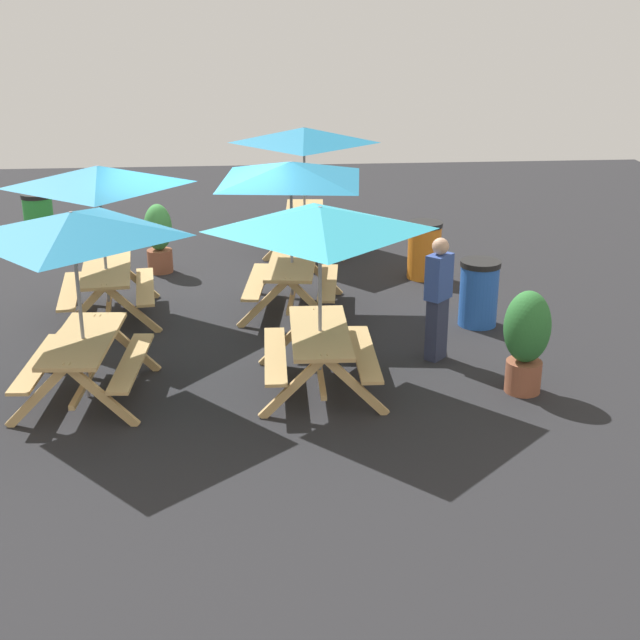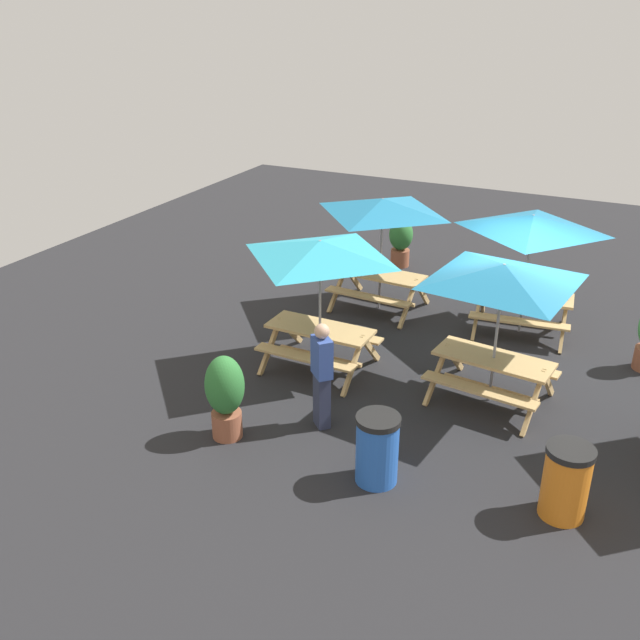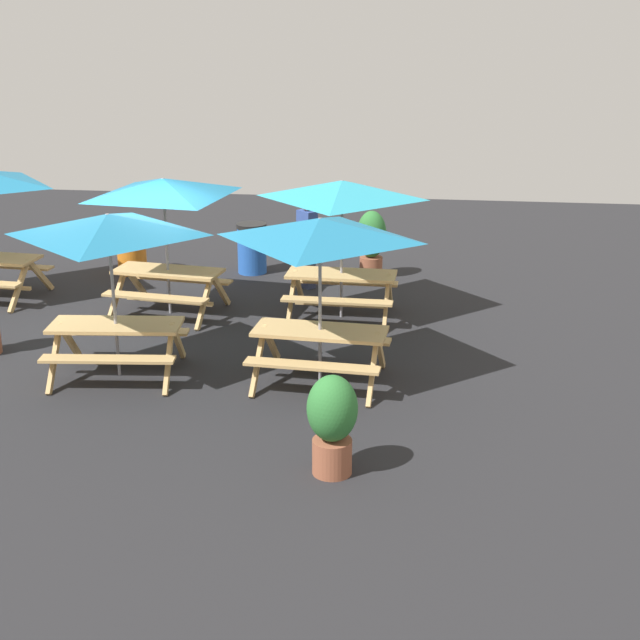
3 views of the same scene
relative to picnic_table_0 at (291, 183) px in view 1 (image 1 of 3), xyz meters
name	(u,v)px [view 1 (image 1 of 3)]	position (x,y,z in m)	size (l,w,h in m)	color
ground_plane	(206,309)	(-0.16, -1.34, -1.99)	(24.00, 24.00, 0.00)	#232326
picnic_table_0	(291,183)	(0.00, 0.00, 0.00)	(2.81, 2.81, 2.34)	tan
picnic_table_1	(320,233)	(2.90, 0.19, 0.00)	(2.04, 2.04, 2.34)	tan
picnic_table_2	(73,238)	(2.92, -2.64, 0.00)	(2.13, 2.13, 2.34)	tan
picnic_table_3	(304,144)	(-3.42, 0.42, 0.00)	(2.15, 2.15, 2.34)	tan
picnic_table_4	(99,187)	(0.09, -2.77, 0.00)	(2.20, 2.20, 2.34)	tan
trash_bin_orange	(424,250)	(-1.45, 2.33, -1.49)	(0.59, 0.59, 0.98)	orange
trash_bin_green	(39,218)	(-4.28, -4.69, -1.49)	(0.59, 0.59, 0.98)	green
trash_bin_blue	(479,293)	(0.87, 2.69, -1.49)	(0.59, 0.59, 0.98)	blue
potted_plant_0	(159,237)	(-2.17, -2.20, -1.36)	(0.48, 0.48, 1.21)	#935138
potted_plant_2	(526,337)	(3.20, 2.66, -1.28)	(0.57, 0.57, 1.30)	#935138
person_standing	(438,296)	(2.09, 1.81, -1.10)	(0.41, 0.41, 1.67)	#2D334C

